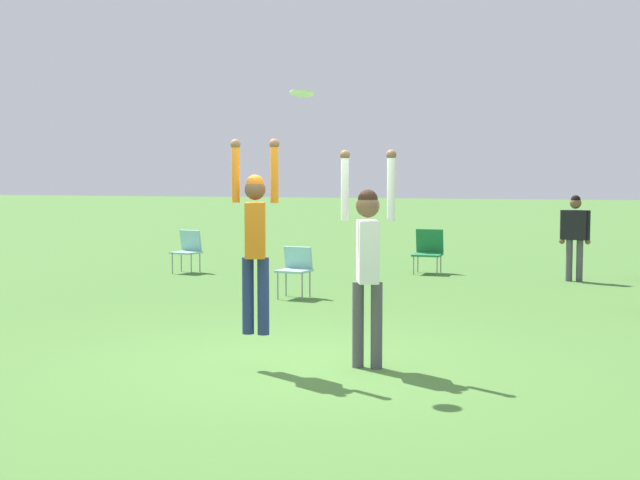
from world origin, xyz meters
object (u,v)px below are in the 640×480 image
Objects in this scene: person_defending at (368,252)px; person_spectator_near at (575,230)px; frisbee at (302,93)px; camping_chair_1 at (296,266)px; camping_chair_0 at (188,248)px; person_jumping at (255,233)px; camping_chair_5 at (428,249)px.

person_spectator_near is at bearing 147.81° from person_defending.
frisbee reaches higher than person_spectator_near.
camping_chair_1 is 0.51× the size of person_spectator_near.
person_defending reaches higher than camping_chair_1.
camping_chair_0 is 0.53× the size of person_spectator_near.
camping_chair_0 is at bearing -158.09° from person_spectator_near.
camping_chair_0 reaches higher than camping_chair_1.
person_defending reaches higher than camping_chair_0.
frisbee reaches higher than person_jumping.
camping_chair_0 is at bearing -33.24° from camping_chair_1.
camping_chair_0 is 0.97× the size of camping_chair_5.
camping_chair_5 is at bearing 166.76° from person_defending.
camping_chair_5 is (-0.26, 9.12, -2.30)m from frisbee.
frisbee is (0.49, 0.02, 1.39)m from person_jumping.
frisbee reaches higher than camping_chair_5.
camping_chair_0 is at bearing 121.99° from frisbee.
frisbee is at bearing -77.85° from person_defending.
camping_chair_1 is (-1.73, 5.07, -2.29)m from frisbee.
person_spectator_near reaches higher than camping_chair_0.
person_defending is at bearing -90.00° from person_jumping.
frisbee is at bearing 116.89° from camping_chair_1.
person_jumping is 1.16m from person_defending.
person_jumping is at bearing 111.70° from camping_chair_1.
person_defending is at bearing 96.97° from camping_chair_5.
camping_chair_1 is (-1.23, 5.08, -0.90)m from person_jumping.
camping_chair_1 is at bearing -172.64° from person_defending.
person_jumping reaches higher than person_spectator_near.
person_defending is 2.63× the size of camping_chair_0.
person_spectator_near is (2.81, -0.56, 0.46)m from camping_chair_5.
camping_chair_5 is 0.55× the size of person_spectator_near.
camping_chair_0 is (-5.50, 7.52, -0.70)m from person_defending.
person_defending is 5.30m from camping_chair_1.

